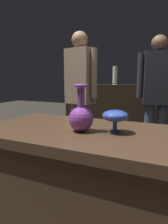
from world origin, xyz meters
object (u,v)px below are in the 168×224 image
Objects in this scene: vase_centerpiece at (81,116)px; shelf_vase_far_left at (86,81)px; vase_tall_behind at (115,116)px; visitor_center_back at (157,92)px; shelf_vase_left at (115,76)px; visitor_near_left at (80,90)px.

shelf_vase_far_left is (-1.02, 2.29, 0.17)m from vase_centerpiece.
vase_tall_behind is 0.08× the size of visitor_center_back.
vase_centerpiece is 2.51m from shelf_vase_far_left.
shelf_vase_left is at bearing -61.22° from visitor_center_back.
visitor_center_back is at bearing 88.28° from vase_tall_behind.
vase_centerpiece is 0.84× the size of shelf_vase_left.
shelf_vase_far_left reaches higher than vase_tall_behind.
vase_centerpiece is 2.38m from shelf_vase_left.
vase_tall_behind is (0.17, 0.05, 0.00)m from vase_centerpiece.
visitor_center_back is (0.05, 1.57, 0.04)m from vase_tall_behind.
visitor_near_left reaches higher than vase_tall_behind.
shelf_vase_far_left is at bearing -177.26° from shelf_vase_left.
visitor_center_back is at bearing 82.34° from vase_centerpiece.
visitor_near_left reaches higher than shelf_vase_far_left.
vase_tall_behind is 1.37m from visitor_near_left.
visitor_near_left is at bearing 116.44° from vase_centerpiece.
shelf_vase_left reaches higher than shelf_vase_far_left.
shelf_vase_left is at bearing -81.69° from visitor_near_left.
vase_centerpiece is at bearing -77.70° from shelf_vase_left.
vase_tall_behind is at bearing -61.95° from shelf_vase_far_left.
shelf_vase_far_left is at bearing 118.05° from vase_tall_behind.
shelf_vase_far_left is 0.07× the size of visitor_near_left.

